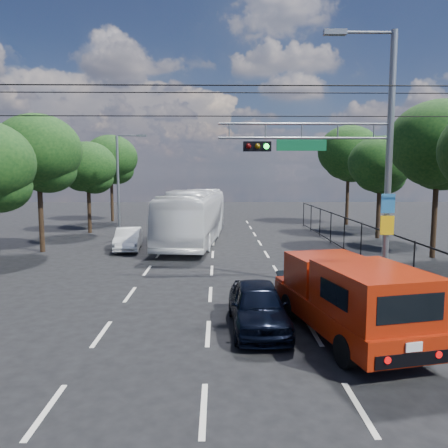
{
  "coord_description": "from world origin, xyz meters",
  "views": [
    {
      "loc": [
        0.28,
        -7.88,
        4.5
      ],
      "look_at": [
        0.49,
        6.66,
        2.8
      ],
      "focal_mm": 35.0,
      "sensor_mm": 36.0,
      "label": 1
    }
  ],
  "objects_px": {
    "red_pickup": "(349,297)",
    "navy_hatchback": "(258,306)",
    "white_bus": "(193,217)",
    "signal_mast": "(356,152)",
    "white_van": "(128,239)"
  },
  "relations": [
    {
      "from": "red_pickup",
      "to": "navy_hatchback",
      "type": "relative_size",
      "value": 1.56
    },
    {
      "from": "red_pickup",
      "to": "white_bus",
      "type": "bearing_deg",
      "value": 107.22
    },
    {
      "from": "signal_mast",
      "to": "white_bus",
      "type": "height_order",
      "value": "signal_mast"
    },
    {
      "from": "white_bus",
      "to": "navy_hatchback",
      "type": "bearing_deg",
      "value": -74.6
    },
    {
      "from": "white_bus",
      "to": "white_van",
      "type": "height_order",
      "value": "white_bus"
    },
    {
      "from": "navy_hatchback",
      "to": "white_bus",
      "type": "height_order",
      "value": "white_bus"
    },
    {
      "from": "red_pickup",
      "to": "white_van",
      "type": "xyz_separation_m",
      "value": [
        -8.82,
        13.99,
        -0.52
      ]
    },
    {
      "from": "red_pickup",
      "to": "white_bus",
      "type": "height_order",
      "value": "white_bus"
    },
    {
      "from": "navy_hatchback",
      "to": "white_van",
      "type": "height_order",
      "value": "navy_hatchback"
    },
    {
      "from": "navy_hatchback",
      "to": "white_van",
      "type": "distance_m",
      "value": 14.67
    },
    {
      "from": "red_pickup",
      "to": "navy_hatchback",
      "type": "height_order",
      "value": "red_pickup"
    },
    {
      "from": "signal_mast",
      "to": "red_pickup",
      "type": "distance_m",
      "value": 6.17
    },
    {
      "from": "signal_mast",
      "to": "white_bus",
      "type": "xyz_separation_m",
      "value": [
        -6.57,
        12.13,
        -3.53
      ]
    },
    {
      "from": "navy_hatchback",
      "to": "white_bus",
      "type": "xyz_separation_m",
      "value": [
        -2.73,
        15.75,
        1.03
      ]
    },
    {
      "from": "signal_mast",
      "to": "navy_hatchback",
      "type": "bearing_deg",
      "value": -136.77
    }
  ]
}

